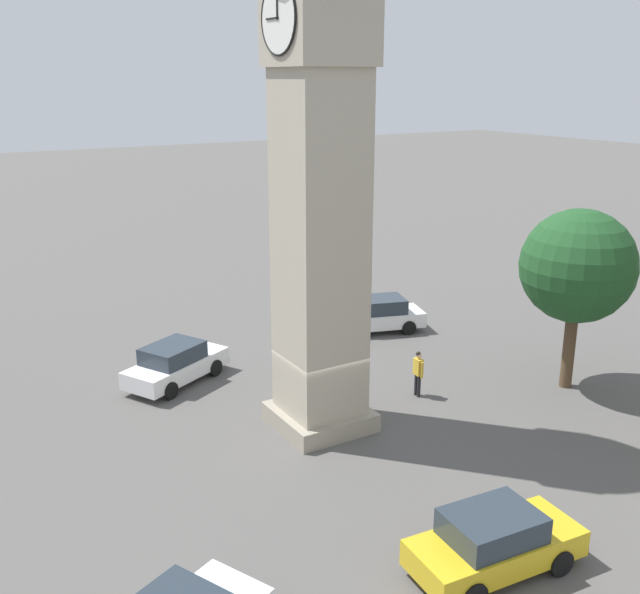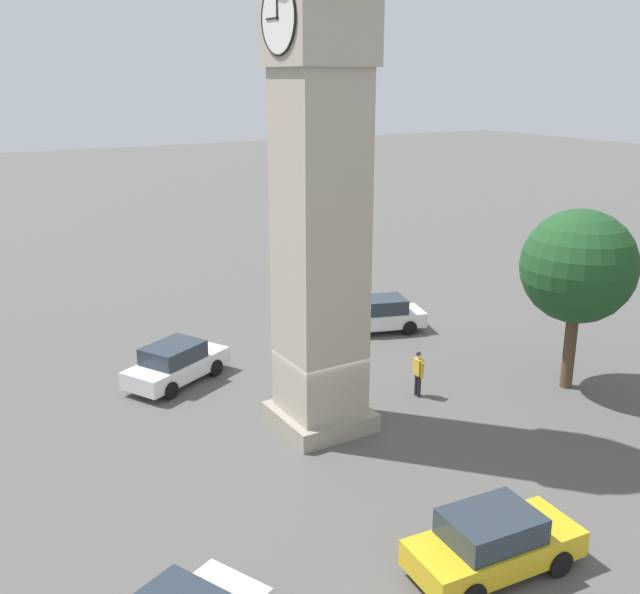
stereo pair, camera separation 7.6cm
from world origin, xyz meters
name	(u,v)px [view 1 (the left image)]	position (x,y,z in m)	size (l,w,h in m)	color
ground_plane	(320,425)	(0.00, 0.00, 0.00)	(200.00, 200.00, 0.00)	#565451
clock_tower	(320,54)	(0.00, 0.00, 11.56)	(3.45, 3.45, 19.78)	gray
car_blue_kerb	(495,542)	(-8.31, 0.32, 0.76)	(2.06, 4.25, 1.53)	gold
car_red_corner	(378,315)	(6.56, -6.94, 0.76)	(2.85, 4.44, 1.53)	white
car_white_side	(176,363)	(5.71, 2.83, 0.76)	(3.38, 4.44, 1.53)	white
pedestrian	(418,370)	(0.15, -4.15, 1.01)	(0.56, 0.25, 1.69)	black
tree	(578,267)	(-1.98, -9.37, 4.55)	(4.04, 4.04, 6.60)	brown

